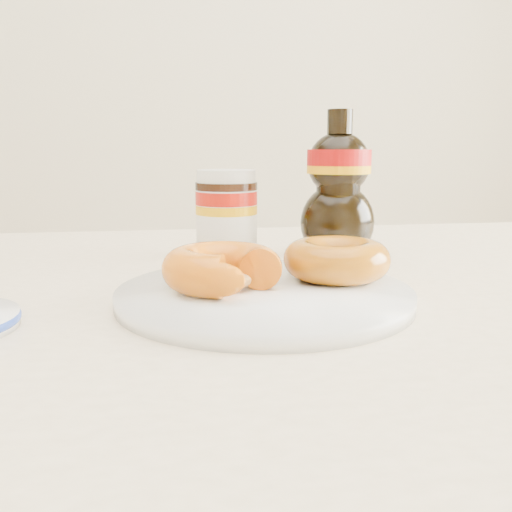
{
  "coord_description": "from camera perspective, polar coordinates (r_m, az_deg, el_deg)",
  "views": [
    {
      "loc": [
        -0.04,
        -0.47,
        0.89
      ],
      "look_at": [
        0.05,
        0.1,
        0.79
      ],
      "focal_mm": 40.0,
      "sensor_mm": 36.0,
      "label": 1
    }
  ],
  "objects": [
    {
      "name": "nutella_jar",
      "position": [
        0.76,
        -2.96,
        4.6
      ],
      "size": [
        0.08,
        0.08,
        0.11
      ],
      "rotation": [
        0.0,
        0.0,
        0.33
      ],
      "color": "white",
      "rests_on": "dining_table"
    },
    {
      "name": "donut_bitten",
      "position": [
        0.53,
        -3.4,
        -1.21
      ],
      "size": [
        0.14,
        0.14,
        0.04
      ],
      "primitive_type": "torus",
      "rotation": [
        0.0,
        0.0,
        -0.29
      ],
      "color": "#C5680B",
      "rests_on": "plate"
    },
    {
      "name": "donut_whole",
      "position": [
        0.58,
        8.05,
        -0.31
      ],
      "size": [
        0.13,
        0.13,
        0.04
      ],
      "primitive_type": "torus",
      "rotation": [
        0.0,
        0.0,
        -0.26
      ],
      "color": "#A75F0A",
      "rests_on": "plate"
    },
    {
      "name": "plate",
      "position": [
        0.54,
        0.84,
        -3.88
      ],
      "size": [
        0.28,
        0.28,
        0.01
      ],
      "color": "white",
      "rests_on": "dining_table"
    },
    {
      "name": "dining_table",
      "position": [
        0.61,
        -4.86,
        -11.06
      ],
      "size": [
        1.4,
        0.9,
        0.75
      ],
      "color": "#FFE6C2",
      "rests_on": "ground"
    },
    {
      "name": "syrup_bottle",
      "position": [
        0.75,
        8.23,
        7.05
      ],
      "size": [
        0.12,
        0.11,
        0.19
      ],
      "primitive_type": null,
      "rotation": [
        0.0,
        0.0,
        0.31
      ],
      "color": "black",
      "rests_on": "dining_table"
    }
  ]
}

